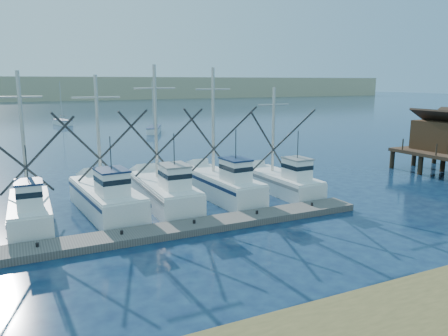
% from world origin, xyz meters
% --- Properties ---
extents(ground, '(500.00, 500.00, 0.00)m').
position_xyz_m(ground, '(0.00, 0.00, 0.00)').
color(ground, '#0C1B38').
rests_on(ground, ground).
extents(floating_dock, '(29.07, 1.98, 0.39)m').
position_xyz_m(floating_dock, '(-8.88, 6.89, 0.19)').
color(floating_dock, '#5F5B55').
rests_on(floating_dock, ground).
extents(dune_ridge, '(360.00, 60.00, 10.00)m').
position_xyz_m(dune_ridge, '(0.00, 210.00, 5.00)').
color(dune_ridge, tan).
rests_on(dune_ridge, ground).
extents(trawler_fleet, '(28.32, 8.56, 9.17)m').
position_xyz_m(trawler_fleet, '(-8.72, 11.89, 0.97)').
color(trawler_fleet, white).
rests_on(trawler_fleet, ground).
extents(sailboat_near, '(4.12, 6.78, 8.10)m').
position_xyz_m(sailboat_near, '(6.95, 53.09, 0.49)').
color(sailboat_near, white).
rests_on(sailboat_near, ground).
extents(sailboat_far, '(3.09, 5.94, 8.10)m').
position_xyz_m(sailboat_far, '(-4.86, 72.72, 0.50)').
color(sailboat_far, white).
rests_on(sailboat_far, ground).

